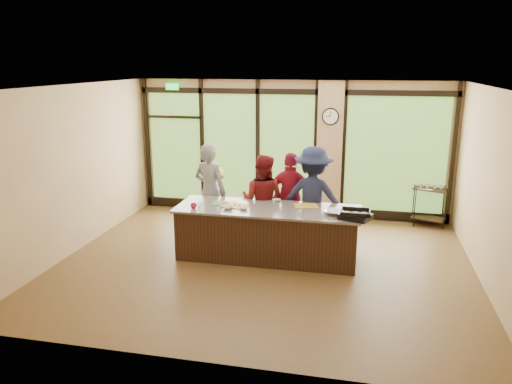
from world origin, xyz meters
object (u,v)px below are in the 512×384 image
at_px(bar_cart, 430,201).
at_px(flower_stand, 215,205).
at_px(cook_left, 210,192).
at_px(roasting_pan, 355,217).
at_px(cook_right, 313,198).
at_px(island_base, 268,234).

bearing_deg(bar_cart, flower_stand, -149.21).
xyz_separation_m(cook_left, roasting_pan, (2.77, -1.05, 0.01)).
xyz_separation_m(cook_right, bar_cart, (2.28, 1.75, -0.41)).
bearing_deg(roasting_pan, flower_stand, 168.82).
bearing_deg(cook_right, bar_cart, -138.16).
distance_m(roasting_pan, bar_cart, 3.17).
relative_size(cook_right, bar_cart, 2.10).
xyz_separation_m(cook_left, bar_cart, (4.26, 1.72, -0.41)).
height_order(cook_left, flower_stand, cook_left).
bearing_deg(bar_cart, island_base, -119.32).
bearing_deg(cook_left, flower_stand, -59.10).
relative_size(cook_left, flower_stand, 2.47).
height_order(roasting_pan, bar_cart, roasting_pan).
xyz_separation_m(island_base, cook_left, (-1.27, 0.73, 0.51)).
relative_size(island_base, cook_left, 1.63).
bearing_deg(roasting_pan, bar_cart, 84.70).
distance_m(roasting_pan, flower_stand, 3.66).
height_order(cook_left, cook_right, cook_right).
relative_size(island_base, flower_stand, 4.03).
height_order(flower_stand, bar_cart, bar_cart).
height_order(cook_left, roasting_pan, cook_left).
bearing_deg(island_base, cook_left, 150.27).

